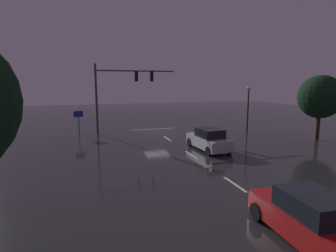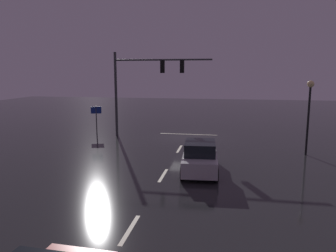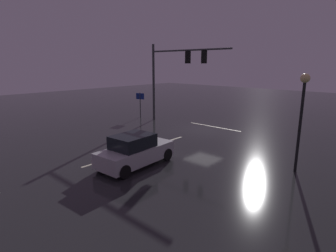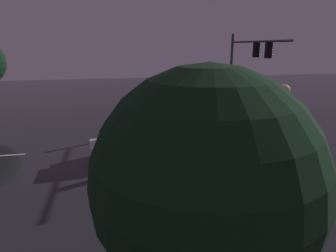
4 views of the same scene
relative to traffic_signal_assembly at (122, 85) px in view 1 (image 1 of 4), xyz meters
The scene contains 11 objects.
ground_plane 6.08m from the traffic_signal_assembly, behind, with size 80.00×80.00×0.00m, color #232326.
traffic_signal_assembly is the anchor object (origin of this frame).
lane_dash_far 7.47m from the traffic_signal_assembly, 129.17° to the left, with size 2.20×0.16×0.01m, color beige.
lane_dash_mid 12.00m from the traffic_signal_assembly, 108.92° to the left, with size 2.20×0.16×0.01m, color beige.
lane_dash_near 17.45m from the traffic_signal_assembly, 102.25° to the left, with size 2.20×0.16×0.01m, color beige.
stop_bar 6.18m from the traffic_signal_assembly, 161.50° to the right, with size 5.00×0.16×0.01m, color beige.
car_approaching 11.54m from the traffic_signal_assembly, 120.02° to the left, with size 2.15×4.46×1.70m.
car_distant 22.16m from the traffic_signal_assembly, 98.41° to the left, with size 2.07×4.44×1.70m.
street_lamp_left_kerb 12.87m from the traffic_signal_assembly, 159.44° to the left, with size 0.44×0.44×4.85m.
route_sign 5.38m from the traffic_signal_assembly, ahead, with size 0.88×0.31×2.47m.
tree_left_far 18.74m from the traffic_signal_assembly, 151.96° to the left, with size 3.87×3.87×5.87m.
Camera 1 is at (7.15, 27.69, 5.17)m, focal length 28.90 mm.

